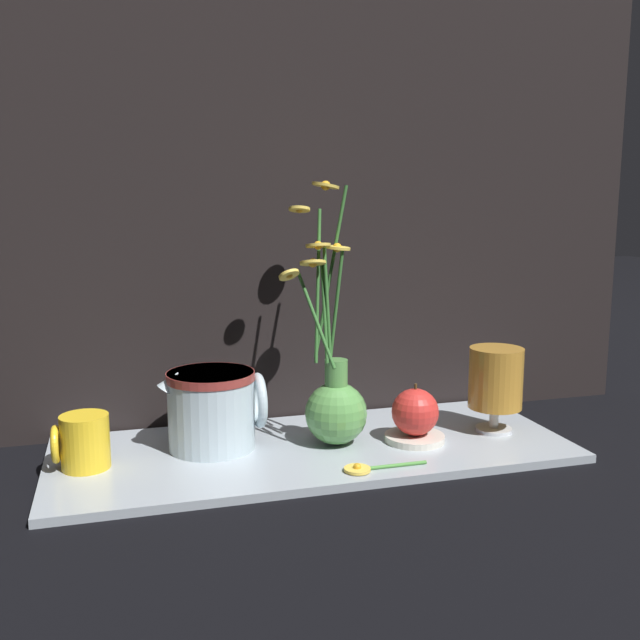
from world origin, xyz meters
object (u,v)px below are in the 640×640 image
tea_glass (496,380)px  ceramic_pitcher (213,406)px  yellow_mug (83,443)px  vase_with_flowers (334,399)px  orange_fruit (415,412)px

tea_glass → ceramic_pitcher: bearing=173.7°
yellow_mug → ceramic_pitcher: size_ratio=0.49×
vase_with_flowers → tea_glass: size_ratio=2.90×
vase_with_flowers → tea_glass: vase_with_flowers is taller
tea_glass → orange_fruit: (-0.14, -0.01, -0.04)m
vase_with_flowers → tea_glass: bearing=-4.0°
vase_with_flowers → ceramic_pitcher: 0.18m
vase_with_flowers → orange_fruit: (0.12, -0.03, -0.02)m
orange_fruit → tea_glass: bearing=3.3°
tea_glass → orange_fruit: size_ratio=1.69×
ceramic_pitcher → yellow_mug: bearing=-168.2°
ceramic_pitcher → orange_fruit: ceramic_pitcher is taller
ceramic_pitcher → tea_glass: (0.43, -0.05, 0.02)m
orange_fruit → vase_with_flowers: bearing=167.6°
tea_glass → vase_with_flowers: bearing=176.0°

